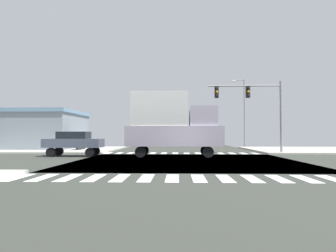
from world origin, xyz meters
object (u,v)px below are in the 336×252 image
at_px(sedan_queued_3, 74,142).
at_px(box_truck_leading_2, 171,123).
at_px(street_lamp, 243,107).
at_px(box_truck_nearside_1, 151,129).
at_px(bank_building, 10,130).
at_px(traffic_signal_mast, 252,100).

height_order(sedan_queued_3, box_truck_leading_2, box_truck_leading_2).
height_order(street_lamp, box_truck_leading_2, street_lamp).
xyz_separation_m(street_lamp, box_truck_nearside_1, (-12.77, 10.49, -2.58)).
bearing_deg(street_lamp, bank_building, -170.36).
distance_m(box_truck_nearside_1, sedan_queued_3, 25.91).
distance_m(traffic_signal_mast, street_lamp, 11.73).
height_order(box_truck_nearside_1, box_truck_leading_2, same).
relative_size(street_lamp, box_truck_nearside_1, 1.21).
distance_m(sedan_queued_3, box_truck_leading_2, 7.61).
relative_size(traffic_signal_mast, box_truck_nearside_1, 0.90).
height_order(bank_building, box_truck_leading_2, box_truck_leading_2).
height_order(traffic_signal_mast, box_truck_leading_2, traffic_signal_mast).
bearing_deg(box_truck_leading_2, box_truck_nearside_1, -171.16).
xyz_separation_m(traffic_signal_mast, box_truck_nearside_1, (-10.99, 22.08, -2.12)).
xyz_separation_m(box_truck_nearside_1, box_truck_leading_2, (3.98, -25.63, 0.00)).
bearing_deg(sedan_queued_3, bank_building, -133.08).
bearing_deg(box_truck_leading_2, bank_building, -119.29).
bearing_deg(bank_building, box_truck_leading_2, -29.29).
distance_m(box_truck_nearside_1, box_truck_leading_2, 25.94).
relative_size(traffic_signal_mast, street_lamp, 0.74).
relative_size(traffic_signal_mast, bank_building, 0.37).
distance_m(street_lamp, box_truck_leading_2, 17.69).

